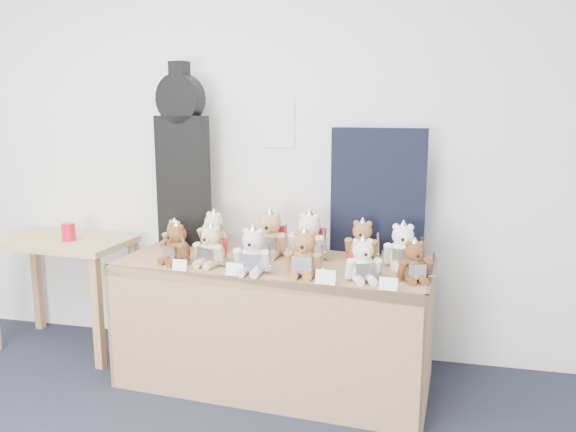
% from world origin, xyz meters
% --- Properties ---
extents(room_shell, '(6.00, 6.00, 6.00)m').
position_xyz_m(room_shell, '(0.68, 2.49, 1.47)').
color(room_shell, white).
rests_on(room_shell, floor).
extents(display_table, '(1.78, 0.85, 0.72)m').
position_xyz_m(display_table, '(0.78, 1.95, 0.57)').
color(display_table, olive).
rests_on(display_table, floor).
extents(side_table, '(0.92, 0.56, 0.74)m').
position_xyz_m(side_table, '(-0.69, 2.17, 0.61)').
color(side_table, tan).
rests_on(side_table, floor).
extents(guitar_case, '(0.35, 0.17, 1.12)m').
position_xyz_m(guitar_case, '(0.13, 2.28, 1.27)').
color(guitar_case, black).
rests_on(guitar_case, display_table).
extents(navy_board, '(0.55, 0.09, 0.73)m').
position_xyz_m(navy_board, '(1.32, 2.30, 1.09)').
color(navy_board, black).
rests_on(navy_board, display_table).
extents(red_cup, '(0.08, 0.08, 0.11)m').
position_xyz_m(red_cup, '(-0.59, 2.13, 0.79)').
color(red_cup, red).
rests_on(red_cup, side_table).
extents(teddy_front_far_left, '(0.20, 0.20, 0.25)m').
position_xyz_m(teddy_front_far_left, '(0.26, 1.86, 0.82)').
color(teddy_front_far_left, brown).
rests_on(teddy_front_far_left, display_table).
extents(teddy_front_left, '(0.21, 0.20, 0.26)m').
position_xyz_m(teddy_front_left, '(0.47, 1.85, 0.82)').
color(teddy_front_left, tan).
rests_on(teddy_front_left, display_table).
extents(teddy_front_centre, '(0.22, 0.18, 0.27)m').
position_xyz_m(teddy_front_centre, '(0.73, 1.76, 0.83)').
color(teddy_front_centre, beige).
rests_on(teddy_front_centre, display_table).
extents(teddy_front_right, '(0.22, 0.17, 0.27)m').
position_xyz_m(teddy_front_right, '(1.00, 1.78, 0.83)').
color(teddy_front_right, brown).
rests_on(teddy_front_right, display_table).
extents(teddy_front_far_right, '(0.20, 0.19, 0.25)m').
position_xyz_m(teddy_front_far_right, '(1.30, 1.75, 0.82)').
color(teddy_front_far_right, silver).
rests_on(teddy_front_far_right, display_table).
extents(teddy_front_end, '(0.19, 0.18, 0.23)m').
position_xyz_m(teddy_front_end, '(1.55, 1.81, 0.81)').
color(teddy_front_end, brown).
rests_on(teddy_front_end, display_table).
extents(teddy_back_left, '(0.21, 0.21, 0.27)m').
position_xyz_m(teddy_back_left, '(0.36, 2.17, 0.83)').
color(teddy_back_left, beige).
rests_on(teddy_back_left, display_table).
extents(teddy_back_centre_left, '(0.24, 0.20, 0.30)m').
position_xyz_m(teddy_back_centre_left, '(0.73, 2.12, 0.84)').
color(teddy_back_centre_left, tan).
rests_on(teddy_back_centre_left, display_table).
extents(teddy_back_centre_right, '(0.25, 0.23, 0.30)m').
position_xyz_m(teddy_back_centre_right, '(0.96, 2.11, 0.84)').
color(teddy_back_centre_right, silver).
rests_on(teddy_back_centre_right, display_table).
extents(teddy_back_right, '(0.21, 0.18, 0.26)m').
position_xyz_m(teddy_back_right, '(1.26, 2.15, 0.82)').
color(teddy_back_right, olive).
rests_on(teddy_back_right, display_table).
extents(teddy_back_end, '(0.22, 0.18, 0.27)m').
position_xyz_m(teddy_back_end, '(1.48, 2.05, 0.83)').
color(teddy_back_end, white).
rests_on(teddy_back_end, display_table).
extents(teddy_back_far_left, '(0.17, 0.16, 0.21)m').
position_xyz_m(teddy_back_far_left, '(0.13, 2.13, 0.80)').
color(teddy_back_far_left, '#AC7950').
rests_on(teddy_back_far_left, display_table).
extents(entry_card_a, '(0.08, 0.02, 0.06)m').
position_xyz_m(entry_card_a, '(0.35, 1.71, 0.75)').
color(entry_card_a, white).
rests_on(entry_card_a, display_table).
extents(entry_card_b, '(0.09, 0.03, 0.07)m').
position_xyz_m(entry_card_b, '(0.66, 1.68, 0.76)').
color(entry_card_b, white).
rests_on(entry_card_b, display_table).
extents(entry_card_c, '(0.10, 0.03, 0.07)m').
position_xyz_m(entry_card_c, '(1.13, 1.65, 0.76)').
color(entry_card_c, white).
rests_on(entry_card_c, display_table).
extents(entry_card_d, '(0.09, 0.03, 0.06)m').
position_xyz_m(entry_card_d, '(1.43, 1.63, 0.75)').
color(entry_card_d, white).
rests_on(entry_card_d, display_table).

